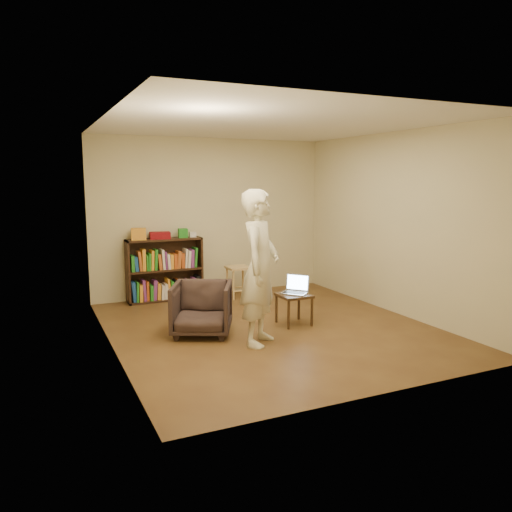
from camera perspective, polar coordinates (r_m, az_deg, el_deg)
name	(u,v)px	position (r m, az deg, el deg)	size (l,w,h in m)	color
floor	(270,328)	(6.60, 1.63, -8.22)	(4.50, 4.50, 0.00)	#482C17
ceiling	(271,124)	(6.35, 1.74, 14.83)	(4.50, 4.50, 0.00)	silver
wall_back	(211,217)	(8.42, -5.13, 4.44)	(4.00, 4.00, 0.00)	#BBB38E
wall_left	(109,237)	(5.75, -16.49, 2.14)	(4.50, 4.50, 0.00)	#BBB38E
wall_right	(395,223)	(7.45, 15.65, 3.60)	(4.50, 4.50, 0.00)	#BBB38E
bookshelf	(165,273)	(8.13, -10.40, -1.94)	(1.20, 0.30, 1.00)	black
box_yellow	(139,234)	(7.93, -13.28, 2.46)	(0.22, 0.16, 0.18)	orange
red_cloth	(160,235)	(8.01, -10.91, 2.32)	(0.31, 0.23, 0.10)	maroon
box_green	(183,233)	(8.12, -8.35, 2.61)	(0.14, 0.14, 0.14)	#237E21
box_white	(193,235)	(8.17, -7.26, 2.45)	(0.10, 0.10, 0.08)	silver
stool	(238,273)	(8.16, -2.04, -1.90)	(0.36, 0.36, 0.52)	tan
armchair	(202,309)	(6.29, -6.21, -5.99)	(0.71, 0.73, 0.66)	#312421
side_table	(294,299)	(6.70, 4.37, -4.94)	(0.40, 0.40, 0.41)	#321E10
laptop	(295,289)	(6.74, 4.54, -3.76)	(0.42, 0.43, 0.25)	#B1B0B5
person	(260,268)	(5.79, 0.45, -1.36)	(0.66, 0.44, 1.82)	beige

